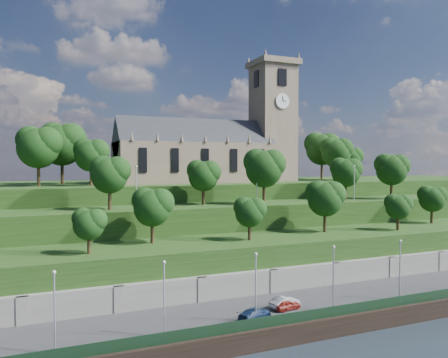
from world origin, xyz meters
name	(u,v)px	position (x,y,z in m)	size (l,w,h in m)	color
ground	(361,332)	(0.00, 0.00, 0.00)	(320.00, 320.00, 0.00)	black
promenade	(329,307)	(0.00, 6.00, 1.00)	(160.00, 12.00, 2.00)	#2D2D30
quay_wall	(362,323)	(0.00, -0.05, 1.10)	(160.00, 0.50, 2.20)	black
fence	(358,308)	(0.00, 0.60, 2.60)	(160.00, 0.10, 1.20)	black
retaining_wall	(303,283)	(0.00, 11.97, 2.50)	(160.00, 2.10, 5.00)	slate
embankment_lower	(281,263)	(0.00, 18.00, 4.00)	(160.00, 12.00, 8.00)	#1C3913
embankment_upper	(249,238)	(0.00, 29.00, 6.00)	(160.00, 10.00, 12.00)	#1C3913
hilltop	(207,216)	(0.00, 50.00, 7.50)	(160.00, 32.00, 15.00)	#1C3913
church	(217,146)	(0.79, 45.98, 22.52)	(38.60, 12.35, 27.60)	#6C5B4B
trees_lower	(294,203)	(2.54, 18.56, 12.87)	(65.09, 8.56, 8.25)	#302112
trees_upper	(280,170)	(5.57, 27.95, 17.82)	(59.65, 8.68, 9.44)	#302112
trees_hilltop	(206,148)	(-1.81, 45.45, 22.09)	(73.57, 16.58, 11.57)	#302112
lamp_posts_promenade	(333,273)	(-2.00, 2.50, 6.36)	(60.36, 0.36, 7.51)	#B2B2B7
lamp_posts_upper	(257,181)	(0.00, 26.00, 15.91)	(40.36, 0.36, 6.65)	#B2B2B7
car_left	(287,305)	(-6.85, 4.63, 2.56)	(1.33, 3.30, 1.12)	maroon
car_middle	(284,302)	(-6.76, 5.43, 2.64)	(1.36, 3.89, 1.28)	#A1A1A6
car_right	(255,314)	(-11.72, 3.23, 2.62)	(1.74, 4.28, 1.24)	#15284C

